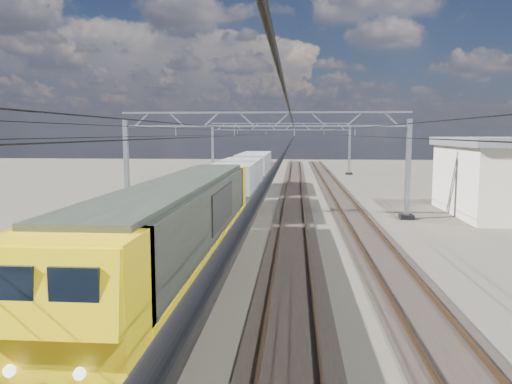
# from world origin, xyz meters

# --- Properties ---
(ground) EXTENTS (160.00, 160.00, 0.00)m
(ground) POSITION_xyz_m (0.00, 0.00, 0.00)
(ground) COLOR #29241E
(ground) RESTS_ON ground
(track_outer_west) EXTENTS (2.60, 140.00, 0.30)m
(track_outer_west) POSITION_xyz_m (-6.00, 0.00, 0.07)
(track_outer_west) COLOR black
(track_outer_west) RESTS_ON ground
(track_loco) EXTENTS (2.60, 140.00, 0.30)m
(track_loco) POSITION_xyz_m (-2.00, 0.00, 0.07)
(track_loco) COLOR black
(track_loco) RESTS_ON ground
(track_inner_east) EXTENTS (2.60, 140.00, 0.30)m
(track_inner_east) POSITION_xyz_m (2.00, 0.00, 0.07)
(track_inner_east) COLOR black
(track_inner_east) RESTS_ON ground
(track_outer_east) EXTENTS (2.60, 140.00, 0.30)m
(track_outer_east) POSITION_xyz_m (6.00, 0.00, 0.07)
(track_outer_east) COLOR black
(track_outer_east) RESTS_ON ground
(catenary_gantry_mid) EXTENTS (19.90, 0.90, 7.11)m
(catenary_gantry_mid) POSITION_xyz_m (0.00, 4.00, 3.91)
(catenary_gantry_mid) COLOR #90959E
(catenary_gantry_mid) RESTS_ON ground
(catenary_gantry_far) EXTENTS (19.90, 0.90, 7.11)m
(catenary_gantry_far) POSITION_xyz_m (0.00, 40.00, 3.91)
(catenary_gantry_far) COLOR #90959E
(catenary_gantry_far) RESTS_ON ground
(overhead_wires) EXTENTS (12.03, 140.00, 0.53)m
(overhead_wires) POSITION_xyz_m (0.00, 8.00, 5.75)
(overhead_wires) COLOR black
(overhead_wires) RESTS_ON ground
(locomotive) EXTENTS (2.76, 21.10, 3.62)m
(locomotive) POSITION_xyz_m (-2.00, -11.74, 2.33)
(locomotive) COLOR black
(locomotive) RESTS_ON ground
(hopper_wagon_lead) EXTENTS (3.38, 13.00, 3.25)m
(hopper_wagon_lead) POSITION_xyz_m (-2.00, 5.95, 2.23)
(hopper_wagon_lead) COLOR black
(hopper_wagon_lead) RESTS_ON ground
(hopper_wagon_mid) EXTENTS (3.38, 13.00, 3.25)m
(hopper_wagon_mid) POSITION_xyz_m (-2.00, 20.15, 2.23)
(hopper_wagon_mid) COLOR black
(hopper_wagon_mid) RESTS_ON ground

